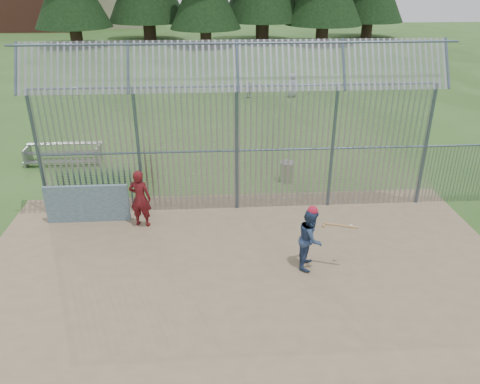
{
  "coord_description": "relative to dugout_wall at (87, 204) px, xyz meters",
  "views": [
    {
      "loc": [
        -0.79,
        -10.05,
        7.09
      ],
      "look_at": [
        0.0,
        2.0,
        1.3
      ],
      "focal_mm": 35.0,
      "sensor_mm": 36.0,
      "label": 1
    }
  ],
  "objects": [
    {
      "name": "batting_gear",
      "position": [
        6.44,
        -2.84,
        0.94
      ],
      "size": [
        1.24,
        0.45,
        0.6
      ],
      "color": "#B11732",
      "rests_on": "ground"
    },
    {
      "name": "dugout_wall",
      "position": [
        0.0,
        0.0,
        0.0
      ],
      "size": [
        2.5,
        0.12,
        1.2
      ],
      "primitive_type": "cube",
      "color": "#38566B",
      "rests_on": "dirt_infield"
    },
    {
      "name": "ground",
      "position": [
        4.6,
        -2.9,
        -0.62
      ],
      "size": [
        120.0,
        120.0,
        0.0
      ],
      "primitive_type": "plane",
      "color": "#2D511E",
      "rests_on": "ground"
    },
    {
      "name": "bg_kid_seated",
      "position": [
        6.18,
        14.95,
        -0.15
      ],
      "size": [
        0.57,
        0.28,
        0.94
      ],
      "primitive_type": "imported",
      "rotation": [
        0.0,
        0.0,
        3.04
      ],
      "color": "slate",
      "rests_on": "ground"
    },
    {
      "name": "bleacher",
      "position": [
        -2.09,
        4.96,
        -0.21
      ],
      "size": [
        3.0,
        0.95,
        0.72
      ],
      "color": "gray",
      "rests_on": "ground"
    },
    {
      "name": "trash_can",
      "position": [
        6.56,
        2.64,
        -0.24
      ],
      "size": [
        0.56,
        0.56,
        0.82
      ],
      "color": "#93969B",
      "rests_on": "ground"
    },
    {
      "name": "bg_kid_standing",
      "position": [
        8.79,
        14.97,
        0.09
      ],
      "size": [
        0.83,
        0.74,
        1.43
      ],
      "primitive_type": "imported",
      "rotation": [
        0.0,
        0.0,
        3.67
      ],
      "color": "slate",
      "rests_on": "ground"
    },
    {
      "name": "onlooker",
      "position": [
        1.66,
        -0.35,
        0.3
      ],
      "size": [
        0.73,
        0.56,
        1.8
      ],
      "primitive_type": "imported",
      "rotation": [
        0.0,
        0.0,
        2.92
      ],
      "color": "maroon",
      "rests_on": "dirt_infield"
    },
    {
      "name": "backstop_fence",
      "position": [
        6.41,
        0.53,
        1.74
      ],
      "size": [
        20.09,
        0.81,
        5.3
      ],
      "color": "#47566B",
      "rests_on": "ground"
    },
    {
      "name": "dirt_infield",
      "position": [
        4.6,
        -3.4,
        -0.61
      ],
      "size": [
        14.0,
        10.0,
        0.02
      ],
      "primitive_type": "cube",
      "color": "#756047",
      "rests_on": "ground"
    },
    {
      "name": "batter",
      "position": [
        6.29,
        -2.81,
        0.22
      ],
      "size": [
        0.85,
        0.96,
        1.64
      ],
      "primitive_type": "imported",
      "rotation": [
        0.0,
        0.0,
        1.23
      ],
      "color": "navy",
      "rests_on": "dirt_infield"
    }
  ]
}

